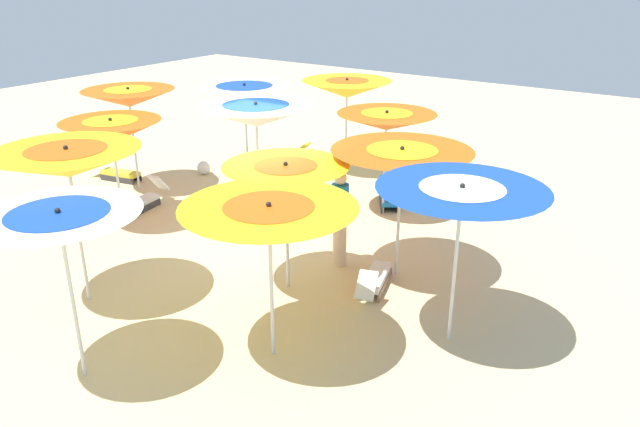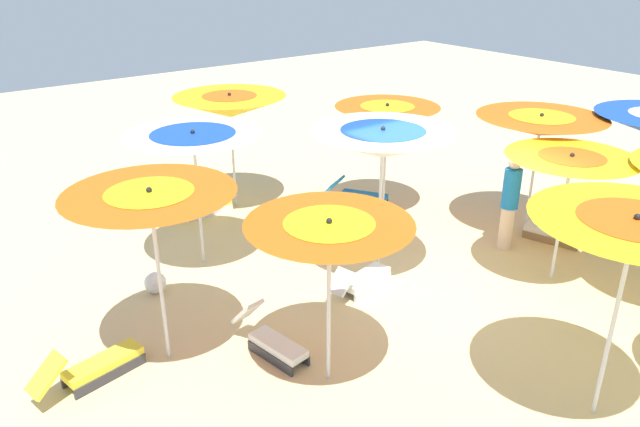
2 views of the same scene
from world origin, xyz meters
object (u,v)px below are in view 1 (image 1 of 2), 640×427
object	(u,v)px
beach_umbrella_4	(269,221)
beach_umbrella_10	(112,131)
beach_umbrella_0	(461,202)
beach_umbrella_7	(245,92)
beach_umbrella_2	(387,121)
lounger_5	(145,199)
beach_ball	(204,168)
beach_umbrella_5	(286,175)
lounger_3	(230,212)
beachgoer_1	(340,217)
beach_umbrella_11	(129,98)
beach_umbrella_8	(60,228)
lounger_1	(319,158)
lounger_4	(117,172)
beach_umbrella_3	(347,89)
beach_umbrella_9	(68,163)
lounger_2	(375,279)
beach_umbrella_1	(402,160)
beach_umbrella_6	(256,115)
lounger_0	(388,196)

from	to	relation	value
beach_umbrella_4	beach_umbrella_10	bearing A→B (deg)	161.26
beach_umbrella_0	beach_umbrella_7	world-z (taller)	same
beach_umbrella_2	beach_umbrella_4	xyz separation A→B (m)	(1.29, -5.35, -0.04)
lounger_5	beach_ball	distance (m)	2.49
beach_umbrella_0	beach_umbrella_5	distance (m)	2.82
beach_umbrella_7	lounger_3	bearing A→B (deg)	-56.83
beachgoer_1	beach_umbrella_7	bearing A→B (deg)	154.09
beach_umbrella_11	lounger_5	world-z (taller)	beach_umbrella_11
beach_umbrella_8	lounger_1	bearing A→B (deg)	105.96
beach_umbrella_4	lounger_4	bearing A→B (deg)	155.39
beach_umbrella_10	lounger_1	xyz separation A→B (m)	(1.10, 5.51, -1.74)
beach_umbrella_5	beach_umbrella_7	bearing A→B (deg)	137.25
beach_umbrella_3	beach_umbrella_4	xyz separation A→B (m)	(3.55, -7.42, -0.14)
beach_umbrella_7	lounger_1	size ratio (longest dim) A/B	1.76
lounger_3	beach_umbrella_8	bearing A→B (deg)	-80.20
beach_umbrella_7	beach_umbrella_9	world-z (taller)	beach_umbrella_9
lounger_2	beach_umbrella_9	bearing A→B (deg)	111.49
beach_umbrella_1	beach_umbrella_4	world-z (taller)	beach_umbrella_1
beach_umbrella_0	beachgoer_1	bearing A→B (deg)	157.03
beach_umbrella_11	beachgoer_1	xyz separation A→B (m)	(6.12, -0.68, -1.25)
lounger_5	beachgoer_1	bearing A→B (deg)	82.08
beach_umbrella_4	beach_umbrella_6	size ratio (longest dim) A/B	0.90
beach_umbrella_0	lounger_2	distance (m)	2.54
beach_umbrella_2	beach_umbrella_8	size ratio (longest dim) A/B	0.96
lounger_1	beach_umbrella_5	bearing A→B (deg)	-58.08
beach_umbrella_11	lounger_0	distance (m)	6.22
beach_umbrella_0	beach_umbrella_10	world-z (taller)	beach_umbrella_0
beach_umbrella_10	lounger_1	distance (m)	5.88
beach_umbrella_7	beach_umbrella_11	distance (m)	2.64
beach_umbrella_0	beach_umbrella_1	size ratio (longest dim) A/B	1.02
beach_umbrella_4	lounger_1	world-z (taller)	beach_umbrella_4
lounger_0	lounger_2	size ratio (longest dim) A/B	0.89
beach_umbrella_5	lounger_3	distance (m)	3.59
beach_ball	beach_umbrella_5	bearing A→B (deg)	-33.08
beach_umbrella_5	lounger_2	xyz separation A→B (m)	(1.24, 0.70, -1.74)
lounger_3	beach_umbrella_9	bearing A→B (deg)	-96.30
beach_umbrella_2	lounger_0	size ratio (longest dim) A/B	1.75
lounger_0	lounger_5	distance (m)	5.33
beach_umbrella_2	beach_umbrella_7	world-z (taller)	beach_umbrella_7
beach_umbrella_5	beach_umbrella_1	bearing A→B (deg)	48.37
beach_umbrella_6	lounger_0	xyz separation A→B (m)	(1.67, 2.41, -2.04)
lounger_1	lounger_2	size ratio (longest dim) A/B	0.93
beach_umbrella_8	lounger_0	world-z (taller)	beach_umbrella_8
beach_umbrella_0	beach_umbrella_4	world-z (taller)	beach_umbrella_0
beach_umbrella_9	beach_umbrella_10	distance (m)	3.16
beach_umbrella_1	lounger_1	xyz separation A→B (m)	(-4.59, 4.32, -1.84)
beach_umbrella_2	lounger_5	bearing A→B (deg)	-148.82
beach_umbrella_10	lounger_5	size ratio (longest dim) A/B	1.74
beach_umbrella_3	lounger_0	distance (m)	3.21
beach_umbrella_7	lounger_0	bearing A→B (deg)	4.93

